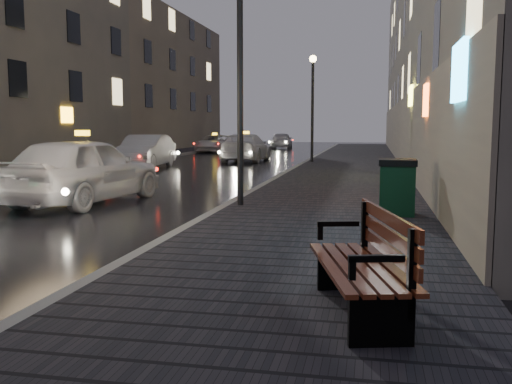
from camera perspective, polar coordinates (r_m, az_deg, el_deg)
ground at (r=8.56m, az=-23.38°, el=-7.33°), size 120.00×120.00×0.00m
sidewalk at (r=27.87m, az=9.59°, el=2.68°), size 4.60×58.00×0.15m
curb at (r=28.05m, az=4.68°, el=2.78°), size 0.20×58.00×0.15m
sidewalk_far at (r=30.96m, az=-14.44°, el=2.96°), size 2.40×58.00×0.15m
curb_far at (r=30.42m, az=-12.23°, el=2.95°), size 0.20×58.00×0.15m
building_near at (r=32.19m, az=15.97°, el=14.52°), size 1.80×50.00×13.00m
building_far_b at (r=32.84m, az=-23.43°, el=14.95°), size 6.00×16.00×14.00m
building_far_c at (r=49.44m, az=-10.47°, el=10.68°), size 6.00×22.00×11.00m
lamp_near at (r=13.21m, az=-1.61°, el=13.21°), size 0.36×0.36×5.28m
lamp_far at (r=28.98m, az=5.68°, el=9.65°), size 0.36×0.36×5.28m
bench at (r=5.70m, az=11.08°, el=-6.96°), size 1.16×2.10×1.02m
trash_bin at (r=12.10m, az=13.94°, el=0.53°), size 0.77×0.77×1.15m
taxi_near at (r=15.14m, az=-16.85°, el=2.14°), size 2.62×5.27×1.72m
car_left_mid at (r=26.62m, az=-11.01°, el=3.97°), size 2.00×4.81×1.55m
taxi_mid at (r=31.32m, az=-1.01°, el=4.46°), size 2.16×5.24×1.52m
taxi_far at (r=42.07m, az=-4.14°, el=4.86°), size 2.31×4.69×1.28m
car_far at (r=47.90m, az=2.58°, el=5.16°), size 1.97×4.19×1.39m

